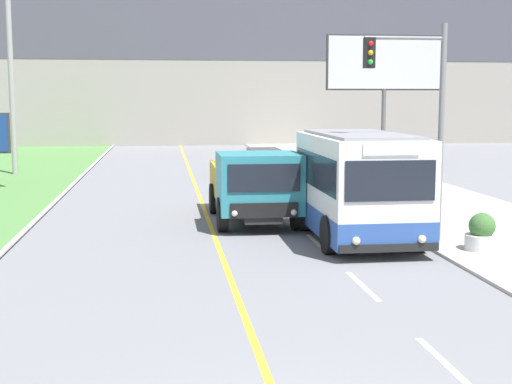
{
  "coord_description": "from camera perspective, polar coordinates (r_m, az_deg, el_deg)",
  "views": [
    {
      "loc": [
        -1.43,
        -6.62,
        3.98
      ],
      "look_at": [
        1.1,
        12.78,
        1.4
      ],
      "focal_mm": 50.0,
      "sensor_mm": 36.0,
      "label": 1
    }
  ],
  "objects": [
    {
      "name": "planter_round_near",
      "position": [
        19.33,
        17.61,
        -3.2
      ],
      "size": [
        0.85,
        0.85,
        0.97
      ],
      "color": "silver",
      "rests_on": "sidewalk_right"
    },
    {
      "name": "apartment_block_background",
      "position": [
        64.77,
        -6.29,
        13.03
      ],
      "size": [
        80.0,
        8.04,
        20.5
      ],
      "color": "gray",
      "rests_on": "ground_plane"
    },
    {
      "name": "car_distant",
      "position": [
        35.99,
        0.68,
        2.27
      ],
      "size": [
        1.8,
        4.3,
        1.45
      ],
      "color": "black",
      "rests_on": "ground_plane"
    },
    {
      "name": "traffic_light_mast",
      "position": [
        19.84,
        12.93,
        6.79
      ],
      "size": [
        2.28,
        0.32,
        5.97
      ],
      "color": "slate",
      "rests_on": "ground_plane"
    },
    {
      "name": "billboard_large",
      "position": [
        39.02,
        10.26,
        9.83
      ],
      "size": [
        6.34,
        0.24,
        7.31
      ],
      "color": "#59595B",
      "rests_on": "ground_plane"
    },
    {
      "name": "utility_pole_far",
      "position": [
        39.32,
        -19.05,
        9.85
      ],
      "size": [
        1.8,
        0.28,
        11.6
      ],
      "color": "#9E9E99",
      "rests_on": "ground_plane"
    },
    {
      "name": "city_bus",
      "position": [
        20.01,
        8.25,
        0.41
      ],
      "size": [
        2.69,
        5.6,
        3.03
      ],
      "color": "white",
      "rests_on": "ground_plane"
    },
    {
      "name": "planter_round_second",
      "position": [
        24.2,
        11.82,
        -0.87
      ],
      "size": [
        0.89,
        0.89,
        1.0
      ],
      "color": "silver",
      "rests_on": "sidewalk_right"
    },
    {
      "name": "dump_truck",
      "position": [
        22.41,
        -0.04,
        0.36
      ],
      "size": [
        2.57,
        6.09,
        2.33
      ],
      "color": "black",
      "rests_on": "ground_plane"
    }
  ]
}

